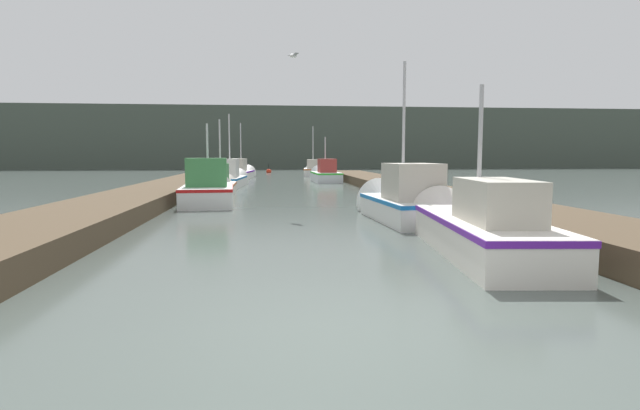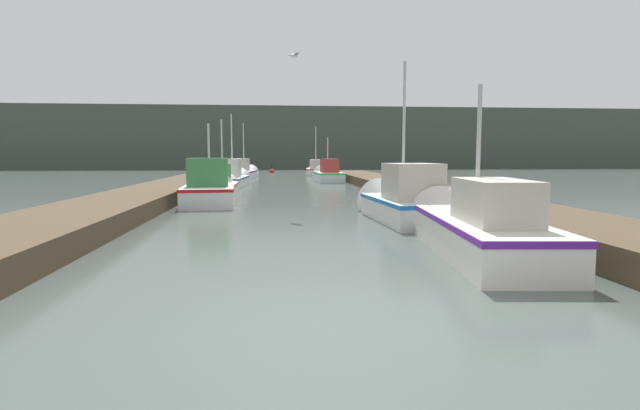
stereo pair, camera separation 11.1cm
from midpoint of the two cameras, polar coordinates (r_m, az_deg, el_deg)
ground_plane at (r=5.32m, az=3.56°, el=-14.27°), size 200.00×200.00×0.00m
dock_left at (r=21.49m, az=-17.90°, el=1.34°), size 2.58×40.00×0.51m
dock_right at (r=21.89m, az=11.07°, el=1.58°), size 2.58×40.00×0.51m
distant_shore_ridge at (r=71.60m, az=-4.86°, el=7.50°), size 120.00×16.00×7.95m
fishing_boat_0 at (r=10.01m, az=17.37°, el=-2.23°), size 2.06×5.86×3.48m
fishing_boat_1 at (r=14.12m, az=9.59°, el=0.46°), size 1.83×4.71×4.77m
fishing_boat_2 at (r=19.35m, az=-12.29°, el=1.76°), size 2.10×5.41×3.45m
fishing_boat_3 at (r=24.30m, az=-10.89°, el=2.29°), size 1.36×4.89×3.84m
fishing_boat_4 at (r=29.34m, az=-9.78°, el=3.05°), size 1.88×5.95×4.51m
fishing_boat_5 at (r=33.80m, az=0.94°, el=3.52°), size 1.73×5.18×3.43m
fishing_boat_6 at (r=39.10m, az=-8.52°, el=3.73°), size 2.09×6.63×4.59m
fishing_boat_7 at (r=43.40m, az=-0.40°, el=4.01°), size 1.96×5.18×4.66m
mooring_piling_0 at (r=44.11m, az=-9.99°, el=4.13°), size 0.27×0.27×1.21m
mooring_piling_1 at (r=14.80m, az=13.41°, el=0.54°), size 0.24×0.24×1.00m
mooring_piling_2 at (r=20.53m, az=8.50°, el=2.09°), size 0.32×0.32×1.02m
channel_buoy at (r=50.19m, az=-5.47°, el=3.85°), size 0.50×0.50×1.00m
seagull_lead at (r=16.99m, az=-2.80°, el=16.68°), size 0.35×0.54×0.12m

